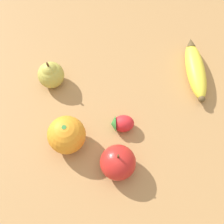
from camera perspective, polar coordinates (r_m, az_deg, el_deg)
name	(u,v)px	position (r m, az deg, el deg)	size (l,w,h in m)	color
ground_plane	(125,105)	(0.76, 2.37, 1.34)	(3.00, 3.00, 0.00)	#A87A47
banana	(195,70)	(0.82, 15.01, 7.47)	(0.18, 0.09, 0.04)	yellow
orange	(67,135)	(0.69, -8.31, -4.16)	(0.09, 0.09, 0.09)	orange
pear	(51,74)	(0.78, -11.14, 6.81)	(0.07, 0.07, 0.08)	#B7AD47
strawberry	(122,124)	(0.72, 1.81, -2.13)	(0.05, 0.06, 0.04)	red
apple	(118,162)	(0.67, 1.09, -9.21)	(0.08, 0.08, 0.08)	red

